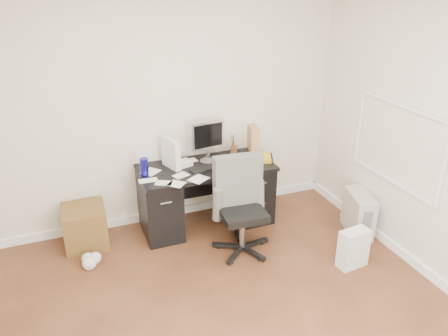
{
  "coord_description": "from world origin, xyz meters",
  "views": [
    {
      "loc": [
        -1.13,
        -2.58,
        2.75
      ],
      "look_at": [
        0.34,
        1.2,
        0.91
      ],
      "focal_mm": 35.0,
      "sensor_mm": 36.0,
      "label": 1
    }
  ],
  "objects_px": {
    "wicker_basket": "(85,226)",
    "lcd_monitor": "(208,142)",
    "keyboard": "(207,168)",
    "desk": "(206,194)",
    "pc_tower": "(358,213)",
    "office_chair": "(243,208)"
  },
  "relations": [
    {
      "from": "wicker_basket",
      "to": "lcd_monitor",
      "type": "bearing_deg",
      "value": 1.03
    },
    {
      "from": "keyboard",
      "to": "wicker_basket",
      "type": "distance_m",
      "value": 1.46
    },
    {
      "from": "desk",
      "to": "pc_tower",
      "type": "height_order",
      "value": "desk"
    },
    {
      "from": "keyboard",
      "to": "pc_tower",
      "type": "relative_size",
      "value": 0.77
    },
    {
      "from": "pc_tower",
      "to": "wicker_basket",
      "type": "distance_m",
      "value": 3.04
    },
    {
      "from": "lcd_monitor",
      "to": "pc_tower",
      "type": "relative_size",
      "value": 1.01
    },
    {
      "from": "wicker_basket",
      "to": "office_chair",
      "type": "bearing_deg",
      "value": -25.2
    },
    {
      "from": "lcd_monitor",
      "to": "pc_tower",
      "type": "xyz_separation_m",
      "value": [
        1.48,
        -0.9,
        -0.75
      ]
    },
    {
      "from": "lcd_monitor",
      "to": "wicker_basket",
      "type": "xyz_separation_m",
      "value": [
        -1.43,
        -0.03,
        -0.77
      ]
    },
    {
      "from": "desk",
      "to": "office_chair",
      "type": "distance_m",
      "value": 0.68
    },
    {
      "from": "lcd_monitor",
      "to": "office_chair",
      "type": "relative_size",
      "value": 0.47
    },
    {
      "from": "desk",
      "to": "wicker_basket",
      "type": "distance_m",
      "value": 1.38
    },
    {
      "from": "desk",
      "to": "pc_tower",
      "type": "distance_m",
      "value": 1.74
    },
    {
      "from": "office_chair",
      "to": "pc_tower",
      "type": "relative_size",
      "value": 2.13
    },
    {
      "from": "office_chair",
      "to": "wicker_basket",
      "type": "distance_m",
      "value": 1.72
    },
    {
      "from": "keyboard",
      "to": "pc_tower",
      "type": "distance_m",
      "value": 1.79
    },
    {
      "from": "keyboard",
      "to": "pc_tower",
      "type": "height_order",
      "value": "keyboard"
    },
    {
      "from": "lcd_monitor",
      "to": "keyboard",
      "type": "xyz_separation_m",
      "value": [
        -0.08,
        -0.19,
        -0.23
      ]
    },
    {
      "from": "lcd_monitor",
      "to": "keyboard",
      "type": "distance_m",
      "value": 0.31
    },
    {
      "from": "pc_tower",
      "to": "keyboard",
      "type": "bearing_deg",
      "value": 171.44
    },
    {
      "from": "keyboard",
      "to": "desk",
      "type": "bearing_deg",
      "value": 71.66
    },
    {
      "from": "wicker_basket",
      "to": "desk",
      "type": "bearing_deg",
      "value": -3.15
    }
  ]
}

